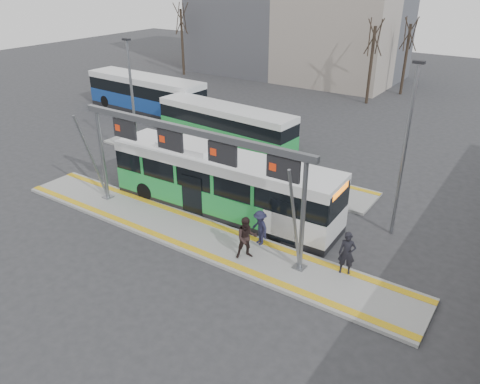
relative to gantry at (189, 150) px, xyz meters
The scene contains 17 objects.
ground 4.32m from the gantry, 36.20° to the right, with size 120.00×120.00×0.00m, color #2D2D30.
platform_main 4.25m from the gantry, 36.20° to the right, with size 22.00×3.00×0.15m, color gray.
platform_second 9.55m from the gantry, 115.25° to the left, with size 20.00×3.00×0.15m, color gray.
tactile_main 4.16m from the gantry, 36.20° to the right, with size 22.00×2.65×0.02m.
tactile_second 10.47m from the gantry, 112.32° to the left, with size 20.00×0.35×0.02m.
gantry is the anchor object (origin of this frame).
hero_bus 3.77m from the gantry, 91.49° to the left, with size 12.69×3.16×3.47m.
bg_bus_green 13.15m from the gantry, 118.55° to the left, with size 11.20×3.09×2.77m.
bg_bus_blue 22.12m from the gantry, 140.12° to the left, with size 12.09×3.11×3.13m.
passenger_a 8.28m from the gantry, ahead, with size 0.70×0.46×1.91m, color black.
passenger_b 4.77m from the gantry, ahead, with size 0.95×0.74×1.96m, color black.
passenger_c 4.80m from the gantry, 11.89° to the left, with size 1.09×0.63×1.69m, color #1F1F37.
tree_left 27.85m from the gantry, 93.18° to the left, with size 1.40×1.40×7.90m.
tree_mid 33.11m from the gantry, 89.87° to the left, with size 1.40×1.40×7.68m.
tree_far 37.08m from the gantry, 131.06° to the left, with size 1.40×1.40×8.35m.
lamp_west 9.83m from the gantry, 150.66° to the left, with size 0.50×0.25×7.95m.
lamp_east 9.72m from the gantry, 33.39° to the left, with size 0.50×0.25×8.27m.
Camera 1 is at (12.72, -14.86, 11.81)m, focal length 35.00 mm.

